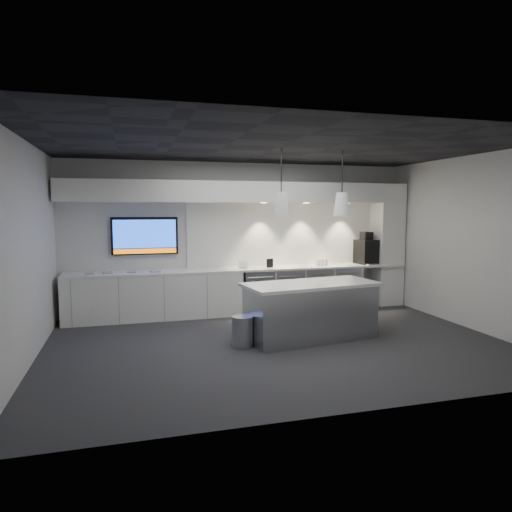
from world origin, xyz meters
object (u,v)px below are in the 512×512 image
object	(u,v)px
wall_tv	(145,236)
coffee_machine	(366,251)
island	(311,310)
bin	(243,331)

from	to	relation	value
wall_tv	coffee_machine	distance (m)	4.63
wall_tv	island	xyz separation A→B (m)	(2.48, -2.32, -1.10)
wall_tv	bin	xyz separation A→B (m)	(1.33, -2.44, -1.33)
bin	coffee_machine	world-z (taller)	coffee_machine
island	bin	bearing A→B (deg)	178.20
island	bin	world-z (taller)	island
wall_tv	bin	size ratio (longest dim) A/B	2.68
island	bin	xyz separation A→B (m)	(-1.15, -0.12, -0.22)
bin	coffee_machine	distance (m)	4.05
island	coffee_machine	xyz separation A→B (m)	(2.12, 2.07, 0.72)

